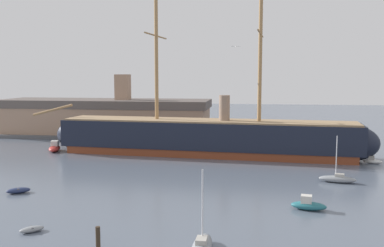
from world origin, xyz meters
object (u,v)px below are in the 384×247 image
Objects in this scene: sailboat_alongside_stern at (338,179)px; motorboat_mid_right at (308,205)px; dinghy_mid_left at (18,190)px; motorboat_far_left at (55,148)px; motorboat_far_right at (372,161)px; dockside_warehouse_left at (106,118)px; dinghy_foreground_left at (32,229)px; mooring_piling_left_pair at (98,238)px; motorboat_distant_centre at (208,142)px; tall_ship at (207,137)px; sailboat_foreground_right at (202,246)px; seagull_in_flight at (236,47)px.

motorboat_mid_right is at bearing -112.74° from sailboat_alongside_stern.
sailboat_alongside_stern reaches higher than dinghy_mid_left.
motorboat_far_left is (-49.75, 17.54, 0.17)m from sailboat_alongside_stern.
dockside_warehouse_left reaches higher than motorboat_far_right.
dinghy_mid_left is at bearing 177.29° from motorboat_mid_right.
dinghy_foreground_left is 8.20m from mooring_piling_left_pair.
motorboat_far_right is at bearing -27.33° from motorboat_distant_centre.
dinghy_foreground_left is 28.63m from motorboat_mid_right.
tall_ship is 27.23m from sailboat_alongside_stern.
dinghy_mid_left is (-24.97, 14.76, -0.25)m from sailboat_foreground_right.
motorboat_mid_right reaches higher than motorboat_far_right.
dockside_warehouse_left is 47.47× the size of seagull_in_flight.
seagull_in_flight reaches higher than dinghy_mid_left.
sailboat_alongside_stern is 1.56× the size of motorboat_distant_centre.
mooring_piling_left_pair is (16.18, -15.34, 0.64)m from dinghy_mid_left.
dinghy_mid_left is 22.30m from mooring_piling_left_pair.
sailboat_foreground_right is 1.73× the size of motorboat_mid_right.
sailboat_alongside_stern reaches higher than motorboat_far_left.
sailboat_alongside_stern is at bearing -119.83° from motorboat_far_right.
motorboat_far_right is 0.79× the size of motorboat_distant_centre.
dinghy_foreground_left is at bearing -55.37° from dinghy_mid_left.
tall_ship is at bearing 84.62° from mooring_piling_left_pair.
seagull_in_flight reaches higher than motorboat_far_left.
motorboat_far_right is at bearing -3.17° from motorboat_far_left.
sailboat_alongside_stern is (40.55, 11.34, 0.20)m from dinghy_mid_left.
sailboat_foreground_right is at bearing -127.72° from motorboat_mid_right.
sailboat_alongside_stern reaches higher than motorboat_mid_right.
sailboat_alongside_stern is at bearing -19.42° from motorboat_far_left.
motorboat_distant_centre is at bearing 78.32° from dinghy_foreground_left.
motorboat_distant_centre is (-15.55, 42.44, 0.01)m from motorboat_mid_right.
dockside_warehouse_left is (-6.72, 51.43, 4.08)m from dinghy_mid_left.
tall_ship is at bearing -85.72° from motorboat_distant_centre.
motorboat_mid_right is 45.20m from motorboat_distant_centre.
sailboat_alongside_stern reaches higher than mooring_piling_left_pair.
seagull_in_flight is (1.69, 20.41, 17.64)m from sailboat_foreground_right.
tall_ship is at bearing 138.09° from sailboat_alongside_stern.
motorboat_far_right is 34.72m from seagull_in_flight.
sailboat_foreground_right reaches higher than motorboat_distant_centre.
seagull_in_flight is at bearing -157.72° from sailboat_alongside_stern.
tall_ship reaches higher than dinghy_foreground_left.
motorboat_mid_right reaches higher than dinghy_foreground_left.
sailboat_foreground_right is 1.08× the size of sailboat_alongside_stern.
tall_ship reaches higher than motorboat_far_left.
dockside_warehouse_left reaches higher than sailboat_alongside_stern.
mooring_piling_left_pair reaches higher than motorboat_distant_centre.
sailboat_foreground_right is 29.01m from dinghy_mid_left.
tall_ship is 34.52m from motorboat_mid_right.
motorboat_mid_right is 0.97× the size of motorboat_distant_centre.
dockside_warehouse_left reaches higher than motorboat_distant_centre.
dinghy_foreground_left is 54.29m from motorboat_distant_centre.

